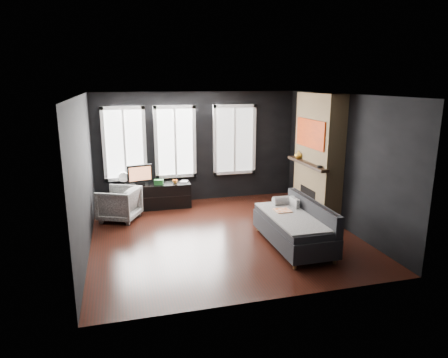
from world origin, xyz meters
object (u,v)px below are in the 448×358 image
object	(u,v)px
monitor	(140,173)
mantel_vase	(298,155)
media_console	(154,196)
armchair	(119,202)
sofa	(293,224)
book	(181,177)
mug	(175,181)

from	to	relation	value
monitor	mantel_vase	size ratio (longest dim) A/B	3.25
media_console	armchair	bearing A→B (deg)	-138.63
sofa	book	size ratio (longest dim) A/B	8.22
mantel_vase	book	bearing A→B (deg)	156.45
mug	mantel_vase	bearing A→B (deg)	-19.78
media_console	mug	bearing A→B (deg)	-7.61
monitor	book	bearing A→B (deg)	-10.12
mantel_vase	monitor	bearing A→B (deg)	163.13
media_console	mug	distance (m)	0.61
media_console	mantel_vase	world-z (taller)	mantel_vase
media_console	book	size ratio (longest dim) A/B	7.18
sofa	monitor	bearing A→B (deg)	130.80
monitor	book	xyz separation A→B (m)	(0.96, 0.05, -0.15)
book	monitor	bearing A→B (deg)	-177.28
mug	book	size ratio (longest dim) A/B	0.48
mug	book	bearing A→B (deg)	41.28
armchair	media_console	bearing A→B (deg)	154.84
armchair	book	distance (m)	1.66
sofa	monitor	xyz separation A→B (m)	(-2.55, 2.96, 0.43)
media_console	monitor	xyz separation A→B (m)	(-0.31, 0.01, 0.56)
media_console	book	xyz separation A→B (m)	(0.65, 0.06, 0.41)
armchair	mantel_vase	world-z (taller)	mantel_vase
book	mantel_vase	bearing A→B (deg)	-23.55
monitor	mantel_vase	world-z (taller)	mantel_vase
media_console	mug	world-z (taller)	mug
mug	mantel_vase	xyz separation A→B (m)	(2.69, -0.97, 0.68)
monitor	mug	world-z (taller)	monitor
mug	book	xyz separation A→B (m)	(0.16, 0.14, 0.06)
armchair	mug	size ratio (longest dim) A/B	6.90
mantel_vase	sofa	bearing A→B (deg)	-116.60
media_console	book	bearing A→B (deg)	6.72
sofa	armchair	world-z (taller)	sofa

